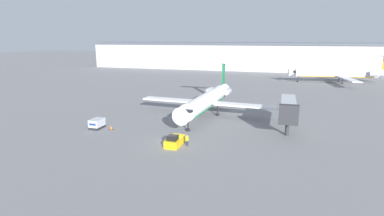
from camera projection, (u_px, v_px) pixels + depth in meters
ground_plane at (173, 144)px, 48.88m from camera, size 600.00×600.00×0.00m
terminal_building at (251, 57)px, 159.04m from camera, size 180.00×16.80×14.53m
airplane_main at (207, 100)px, 65.90m from camera, size 31.33×30.56×10.75m
pushback_tug at (175, 141)px, 48.34m from camera, size 2.15×4.54×1.91m
luggage_cart at (97, 124)px, 57.30m from camera, size 1.99×2.88×1.85m
worker_near_tug at (187, 140)px, 47.98m from camera, size 0.40×0.25×1.81m
traffic_cone_left at (111, 128)px, 56.74m from camera, size 0.72×0.72×0.75m
airplane_parked_far_left at (338, 74)px, 114.94m from camera, size 36.38×36.54×10.32m
jet_bridge at (288, 108)px, 54.77m from camera, size 3.20×12.83×6.19m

